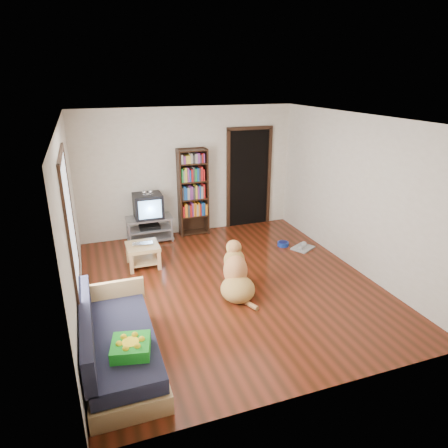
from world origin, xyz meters
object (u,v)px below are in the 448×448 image
object	(u,v)px
grey_rag	(303,248)
crt_tv	(148,205)
green_cushion	(131,347)
dog	(236,276)
dog_bowl	(283,244)
bookshelf	(193,188)
sofa	(117,347)
tv_stand	(150,228)
coffee_table	(143,251)
laptop	(143,245)

from	to	relation	value
grey_rag	crt_tv	bearing A→B (deg)	152.33
green_cushion	crt_tv	bearing A→B (deg)	89.95
dog	dog_bowl	bearing A→B (deg)	42.47
dog_bowl	bookshelf	size ratio (longest dim) A/B	0.12
crt_tv	sofa	xyz separation A→B (m)	(-0.97, -3.65, -0.48)
green_cushion	grey_rag	bearing A→B (deg)	47.79
green_cushion	crt_tv	world-z (taller)	crt_tv
dog_bowl	tv_stand	bearing A→B (deg)	154.50
grey_rag	dog	distance (m)	2.19
coffee_table	sofa	bearing A→B (deg)	-104.95
crt_tv	dog	world-z (taller)	crt_tv
laptop	grey_rag	size ratio (longest dim) A/B	0.87
bookshelf	coffee_table	distance (m)	1.89
dog_bowl	grey_rag	bearing A→B (deg)	-39.81
coffee_table	dog	distance (m)	1.87
green_cushion	sofa	size ratio (longest dim) A/B	0.22
dog_bowl	dog	distance (m)	2.10
bookshelf	coffee_table	world-z (taller)	bookshelf
green_cushion	dog_bowl	size ratio (longest dim) A/B	1.79
crt_tv	bookshelf	bearing A→B (deg)	4.32
sofa	coffee_table	bearing A→B (deg)	75.05
sofa	coffee_table	distance (m)	2.60
dog_bowl	crt_tv	world-z (taller)	crt_tv
tv_stand	bookshelf	size ratio (longest dim) A/B	0.50
laptop	coffee_table	world-z (taller)	laptop
crt_tv	sofa	size ratio (longest dim) A/B	0.32
laptop	dog	bearing A→B (deg)	-41.48
grey_rag	tv_stand	xyz separation A→B (m)	(-2.73, 1.41, 0.25)
bookshelf	laptop	bearing A→B (deg)	-135.20
green_cushion	tv_stand	bearing A→B (deg)	89.88
green_cushion	dog_bowl	world-z (taller)	green_cushion
green_cushion	sofa	world-z (taller)	sofa
bookshelf	coffee_table	bearing A→B (deg)	-135.90
green_cushion	bookshelf	size ratio (longest dim) A/B	0.22
laptop	sofa	bearing A→B (deg)	-96.68
grey_rag	sofa	distance (m)	4.32
grey_rag	bookshelf	world-z (taller)	bookshelf
crt_tv	coffee_table	size ratio (longest dim) A/B	1.05
crt_tv	dog	bearing A→B (deg)	-71.09
tv_stand	coffee_table	world-z (taller)	tv_stand
tv_stand	sofa	world-z (taller)	sofa
coffee_table	dog_bowl	bearing A→B (deg)	-0.75
crt_tv	coffee_table	world-z (taller)	crt_tv
tv_stand	coffee_table	size ratio (longest dim) A/B	1.64
dog_bowl	coffee_table	world-z (taller)	coffee_table
green_cushion	crt_tv	distance (m)	4.11
dog_bowl	crt_tv	size ratio (longest dim) A/B	0.38
green_cushion	dog_bowl	distance (m)	4.36
dog_bowl	tv_stand	xyz separation A→B (m)	(-2.43, 1.16, 0.23)
tv_stand	dog	size ratio (longest dim) A/B	0.88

